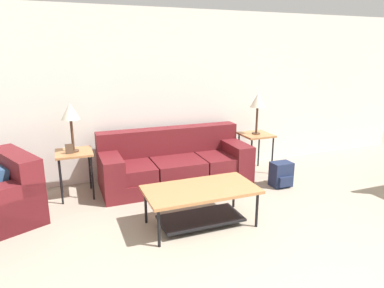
{
  "coord_description": "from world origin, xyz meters",
  "views": [
    {
      "loc": [
        -1.86,
        -1.55,
        1.96
      ],
      "look_at": [
        -0.31,
        2.44,
        0.8
      ],
      "focal_mm": 32.0,
      "sensor_mm": 36.0,
      "label": 1
    }
  ],
  "objects": [
    {
      "name": "side_table_right",
      "position": [
        1.12,
        3.18,
        0.57
      ],
      "size": [
        0.48,
        0.49,
        0.65
      ],
      "color": "#A87042",
      "rests_on": "ground_plane"
    },
    {
      "name": "wall_back",
      "position": [
        0.0,
        3.68,
        1.3
      ],
      "size": [
        9.19,
        0.06,
        2.6
      ],
      "color": "silver",
      "rests_on": "ground_plane"
    },
    {
      "name": "table_lamp_left",
      "position": [
        -1.74,
        3.18,
        1.18
      ],
      "size": [
        0.24,
        0.24,
        0.66
      ],
      "color": "#472D1E",
      "rests_on": "side_table_left"
    },
    {
      "name": "picture_frame",
      "position": [
        -1.8,
        3.1,
        0.71
      ],
      "size": [
        0.1,
        0.04,
        0.13
      ],
      "color": "#4C3828",
      "rests_on": "side_table_left"
    },
    {
      "name": "side_table_left",
      "position": [
        -1.74,
        3.18,
        0.57
      ],
      "size": [
        0.48,
        0.49,
        0.65
      ],
      "color": "#A87042",
      "rests_on": "ground_plane"
    },
    {
      "name": "coffee_table",
      "position": [
        -0.45,
        1.79,
        0.34
      ],
      "size": [
        1.28,
        0.68,
        0.46
      ],
      "color": "#A87042",
      "rests_on": "ground_plane"
    },
    {
      "name": "backpack",
      "position": [
        1.14,
        2.45,
        0.18
      ],
      "size": [
        0.3,
        0.3,
        0.37
      ],
      "color": "#1E2847",
      "rests_on": "ground_plane"
    },
    {
      "name": "table_lamp_right",
      "position": [
        1.12,
        3.18,
        1.18
      ],
      "size": [
        0.24,
        0.24,
        0.66
      ],
      "color": "#472D1E",
      "rests_on": "side_table_right"
    },
    {
      "name": "couch",
      "position": [
        -0.31,
        3.14,
        0.3
      ],
      "size": [
        2.23,
        0.89,
        0.82
      ],
      "color": "maroon",
      "rests_on": "ground_plane"
    }
  ]
}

